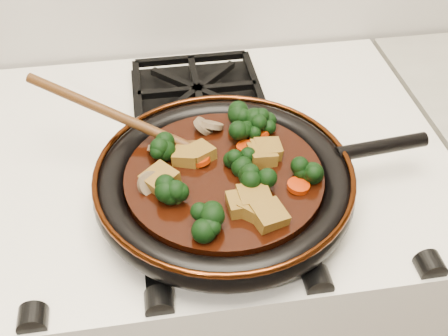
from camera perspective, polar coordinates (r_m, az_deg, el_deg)
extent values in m
cube|color=white|center=(1.24, -1.17, -14.15)|extent=(0.76, 0.60, 0.90)
cylinder|color=black|center=(0.79, 0.00, -1.98)|extent=(0.34, 0.34, 0.01)
torus|color=black|center=(0.79, 0.00, -1.51)|extent=(0.36, 0.36, 0.04)
torus|color=#451D09|center=(0.77, 0.00, -0.38)|extent=(0.36, 0.36, 0.01)
cylinder|color=black|center=(0.85, 15.71, 2.10)|extent=(0.14, 0.04, 0.02)
cylinder|color=black|center=(0.78, 0.00, -1.14)|extent=(0.28, 0.28, 0.02)
cube|color=brown|center=(0.80, 4.24, 1.71)|extent=(0.04, 0.04, 0.02)
cube|color=brown|center=(0.79, -3.86, 1.22)|extent=(0.04, 0.05, 0.02)
cube|color=brown|center=(0.80, 4.45, 1.91)|extent=(0.04, 0.03, 0.02)
cube|color=brown|center=(0.73, 3.07, -3.11)|extent=(0.04, 0.04, 0.02)
cube|color=brown|center=(0.76, -6.51, -1.20)|extent=(0.06, 0.06, 0.03)
cube|color=brown|center=(0.79, 3.86, 1.27)|extent=(0.04, 0.04, 0.03)
cube|color=brown|center=(0.72, 3.30, -4.19)|extent=(0.06, 0.05, 0.03)
cube|color=brown|center=(0.72, 1.87, -3.68)|extent=(0.04, 0.04, 0.02)
cube|color=brown|center=(0.80, -2.47, 1.49)|extent=(0.05, 0.05, 0.02)
cube|color=brown|center=(0.71, 4.57, -4.89)|extent=(0.05, 0.05, 0.03)
cylinder|color=#A82704|center=(0.81, 2.20, 2.14)|extent=(0.03, 0.03, 0.01)
cylinder|color=#A82704|center=(0.83, 3.54, 3.42)|extent=(0.03, 0.03, 0.02)
cylinder|color=#A82704|center=(0.79, -2.37, 0.77)|extent=(0.03, 0.03, 0.02)
cylinder|color=#A82704|center=(0.76, 7.57, -1.80)|extent=(0.03, 0.03, 0.01)
cylinder|color=brown|center=(0.81, -6.65, 1.77)|extent=(0.04, 0.04, 0.03)
cylinder|color=brown|center=(0.85, -1.22, 4.38)|extent=(0.05, 0.05, 0.02)
cylinder|color=brown|center=(0.76, -7.47, -1.63)|extent=(0.04, 0.04, 0.03)
cylinder|color=brown|center=(0.85, -2.10, 4.25)|extent=(0.03, 0.03, 0.03)
ellipsoid|color=#4A2A10|center=(0.81, -2.73, 1.80)|extent=(0.07, 0.06, 0.02)
cylinder|color=#4A2A10|center=(0.84, -11.32, 5.46)|extent=(0.02, 0.02, 0.27)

